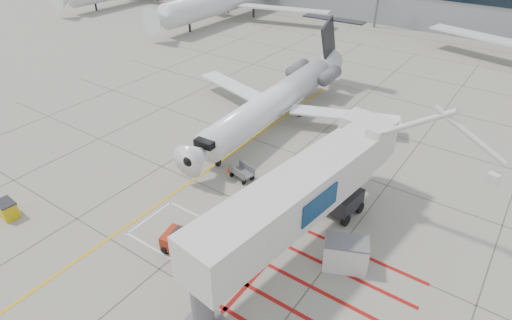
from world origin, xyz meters
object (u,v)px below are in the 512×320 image
Objects in this scene: pushback_tug at (184,241)px; spill_bin at (7,209)px; regional_jet at (262,95)px; jet_bridge at (287,210)px.

spill_bin is (-12.17, -4.53, -0.13)m from pushback_tug.
regional_jet is 1.50× the size of jet_bridge.
regional_jet is 20.22× the size of spill_bin.
regional_jet is at bearing 74.50° from spill_bin.
pushback_tug reaches higher than spill_bin.
jet_bridge is 6.99m from pushback_tug.
jet_bridge is (10.29, -12.52, 0.08)m from regional_jet.
pushback_tug is 1.80× the size of spill_bin.
spill_bin is at bearing -150.25° from jet_bridge.
regional_jet reaches higher than pushback_tug.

